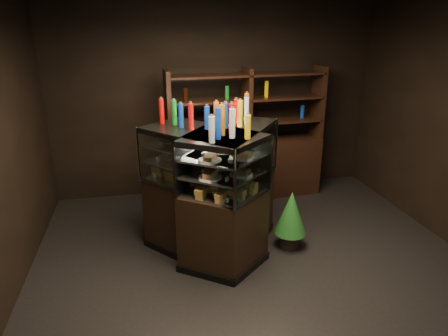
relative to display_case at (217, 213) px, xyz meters
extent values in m
plane|color=black|center=(0.36, -0.58, -0.51)|extent=(5.00, 5.00, 0.00)
cube|color=black|center=(0.36, 1.92, 0.99)|extent=(5.00, 0.02, 3.00)
cube|color=black|center=(0.15, 0.01, -0.06)|extent=(1.34, 1.49, 0.88)
cube|color=black|center=(0.15, 0.01, -0.47)|extent=(1.38, 1.54, 0.08)
cube|color=black|center=(0.15, 0.01, 0.97)|extent=(1.34, 1.49, 0.06)
cube|color=silver|center=(0.15, 0.01, 0.39)|extent=(1.26, 1.42, 0.02)
cube|color=silver|center=(0.15, 0.01, 0.60)|extent=(1.26, 1.42, 0.02)
cube|color=silver|center=(0.15, 0.01, 0.78)|extent=(1.26, 1.42, 0.02)
cube|color=white|center=(0.44, -0.19, 0.69)|extent=(0.79, 1.10, 0.62)
cylinder|color=silver|center=(0.82, 0.36, 0.69)|extent=(0.03, 0.03, 0.64)
cylinder|color=silver|center=(0.03, -0.74, 0.69)|extent=(0.03, 0.03, 0.64)
cube|color=black|center=(-0.15, -0.01, -0.06)|extent=(1.40, 1.46, 0.88)
cube|color=black|center=(-0.15, -0.01, -0.47)|extent=(1.44, 1.51, 0.08)
cube|color=black|center=(-0.15, -0.01, 0.97)|extent=(1.40, 1.46, 0.06)
cube|color=silver|center=(-0.15, -0.01, 0.39)|extent=(1.32, 1.39, 0.02)
cube|color=silver|center=(-0.15, -0.01, 0.60)|extent=(1.32, 1.39, 0.02)
cube|color=silver|center=(-0.15, -0.01, 0.78)|extent=(1.32, 1.39, 0.02)
cube|color=white|center=(-0.42, -0.23, 0.69)|extent=(0.89, 1.02, 0.62)
cylinder|color=silver|center=(0.03, -0.74, 0.69)|extent=(0.03, 0.03, 0.64)
cylinder|color=silver|center=(-0.85, 0.28, 0.69)|extent=(0.03, 0.03, 0.64)
cube|color=#B1853F|center=(-0.15, -0.47, 0.43)|extent=(0.18, 0.20, 0.06)
cube|color=#B1853F|center=(-0.02, -0.29, 0.43)|extent=(0.18, 0.20, 0.06)
cube|color=#B1853F|center=(0.11, -0.10, 0.43)|extent=(0.18, 0.20, 0.06)
cube|color=#B1853F|center=(0.25, 0.08, 0.43)|extent=(0.18, 0.20, 0.06)
cube|color=#B1853F|center=(0.38, 0.27, 0.43)|extent=(0.18, 0.20, 0.06)
cube|color=#B1853F|center=(0.51, 0.45, 0.43)|extent=(0.18, 0.20, 0.06)
cylinder|color=white|center=(-0.15, -0.41, 0.61)|extent=(0.24, 0.24, 0.02)
cube|color=#B1853F|center=(-0.15, -0.41, 0.65)|extent=(0.17, 0.19, 0.05)
cylinder|color=white|center=(0.05, -0.13, 0.61)|extent=(0.24, 0.24, 0.02)
cube|color=#B1853F|center=(0.05, -0.13, 0.65)|extent=(0.17, 0.19, 0.05)
cylinder|color=white|center=(0.25, 0.15, 0.61)|extent=(0.24, 0.24, 0.02)
cube|color=#B1853F|center=(0.25, 0.15, 0.65)|extent=(0.17, 0.19, 0.05)
cylinder|color=white|center=(0.45, 0.43, 0.61)|extent=(0.24, 0.24, 0.02)
cube|color=#B1853F|center=(0.45, 0.43, 0.65)|extent=(0.17, 0.19, 0.05)
cylinder|color=white|center=(-0.15, -0.41, 0.80)|extent=(0.24, 0.24, 0.02)
cube|color=#B1853F|center=(-0.15, -0.41, 0.84)|extent=(0.17, 0.19, 0.05)
cylinder|color=white|center=(0.05, -0.13, 0.80)|extent=(0.24, 0.24, 0.02)
cube|color=#B1853F|center=(0.05, -0.13, 0.84)|extent=(0.17, 0.19, 0.05)
cylinder|color=white|center=(0.25, 0.15, 0.80)|extent=(0.24, 0.24, 0.02)
cube|color=#B1853F|center=(0.25, 0.15, 0.84)|extent=(0.17, 0.19, 0.05)
cylinder|color=white|center=(0.45, 0.43, 0.80)|extent=(0.24, 0.24, 0.02)
cube|color=#B1853F|center=(0.45, 0.43, 0.84)|extent=(0.17, 0.19, 0.05)
cube|color=#B1853F|center=(-0.55, 0.40, 0.43)|extent=(0.19, 0.19, 0.06)
cube|color=#B1853F|center=(-0.40, 0.23, 0.43)|extent=(0.19, 0.19, 0.06)
cube|color=#B1853F|center=(-0.25, 0.06, 0.43)|extent=(0.19, 0.19, 0.06)
cube|color=#B1853F|center=(-0.10, -0.11, 0.43)|extent=(0.19, 0.19, 0.06)
cube|color=#B1853F|center=(0.04, -0.28, 0.43)|extent=(0.19, 0.19, 0.06)
cube|color=#B1853F|center=(0.19, -0.46, 0.43)|extent=(0.19, 0.19, 0.06)
cylinder|color=white|center=(-0.49, 0.38, 0.61)|extent=(0.24, 0.24, 0.02)
cube|color=#B1853F|center=(-0.49, 0.38, 0.65)|extent=(0.17, 0.18, 0.05)
cylinder|color=white|center=(-0.27, 0.12, 0.61)|extent=(0.24, 0.24, 0.02)
cube|color=#B1853F|center=(-0.27, 0.12, 0.65)|extent=(0.17, 0.18, 0.05)
cylinder|color=white|center=(-0.04, -0.13, 0.61)|extent=(0.24, 0.24, 0.02)
cube|color=#B1853F|center=(-0.04, -0.13, 0.65)|extent=(0.17, 0.18, 0.05)
cylinder|color=white|center=(0.18, -0.39, 0.61)|extent=(0.24, 0.24, 0.02)
cube|color=#B1853F|center=(0.18, -0.39, 0.65)|extent=(0.17, 0.18, 0.05)
cylinder|color=white|center=(-0.49, 0.38, 0.80)|extent=(0.24, 0.24, 0.02)
cube|color=#B1853F|center=(-0.49, 0.38, 0.84)|extent=(0.17, 0.18, 0.05)
cylinder|color=white|center=(-0.27, 0.12, 0.80)|extent=(0.24, 0.24, 0.02)
cube|color=#B1853F|center=(-0.27, 0.12, 0.84)|extent=(0.17, 0.18, 0.05)
cylinder|color=white|center=(-0.04, -0.13, 0.80)|extent=(0.24, 0.24, 0.02)
cube|color=#B1853F|center=(-0.04, -0.13, 0.84)|extent=(0.17, 0.18, 0.05)
cylinder|color=white|center=(0.18, -0.39, 0.80)|extent=(0.24, 0.24, 0.02)
cube|color=#B1853F|center=(0.18, -0.39, 0.84)|extent=(0.17, 0.18, 0.05)
cylinder|color=#147223|center=(-0.18, -0.45, 1.14)|extent=(0.06, 0.06, 0.28)
cylinder|color=silver|center=(-0.18, -0.45, 1.29)|extent=(0.03, 0.03, 0.02)
cylinder|color=#B20C0A|center=(-0.09, -0.34, 1.14)|extent=(0.06, 0.06, 0.28)
cylinder|color=silver|center=(-0.09, -0.34, 1.29)|extent=(0.03, 0.03, 0.02)
cylinder|color=black|center=(-0.01, -0.22, 1.14)|extent=(0.06, 0.06, 0.28)
cylinder|color=silver|center=(-0.01, -0.22, 1.29)|extent=(0.03, 0.03, 0.02)
cylinder|color=#0F38B2|center=(0.07, -0.11, 1.14)|extent=(0.06, 0.06, 0.28)
cylinder|color=silver|center=(0.07, -0.11, 1.29)|extent=(0.03, 0.03, 0.02)
cylinder|color=#D8590A|center=(0.15, 0.01, 1.14)|extent=(0.06, 0.06, 0.28)
cylinder|color=silver|center=(0.15, 0.01, 1.29)|extent=(0.03, 0.03, 0.02)
cylinder|color=silver|center=(0.24, 0.12, 1.14)|extent=(0.06, 0.06, 0.28)
cylinder|color=silver|center=(0.24, 0.12, 1.29)|extent=(0.03, 0.03, 0.02)
cylinder|color=yellow|center=(0.32, 0.24, 1.14)|extent=(0.06, 0.06, 0.28)
cylinder|color=silver|center=(0.32, 0.24, 1.29)|extent=(0.03, 0.03, 0.02)
cylinder|color=#147223|center=(0.40, 0.35, 1.14)|extent=(0.06, 0.06, 0.28)
cylinder|color=silver|center=(0.40, 0.35, 1.29)|extent=(0.03, 0.03, 0.02)
cylinder|color=#B20C0A|center=(0.48, 0.47, 1.14)|extent=(0.06, 0.06, 0.28)
cylinder|color=silver|center=(0.48, 0.47, 1.29)|extent=(0.03, 0.03, 0.02)
cylinder|color=#147223|center=(-0.53, 0.42, 1.14)|extent=(0.06, 0.06, 0.28)
cylinder|color=silver|center=(-0.53, 0.42, 1.29)|extent=(0.03, 0.03, 0.02)
cylinder|color=#B20C0A|center=(-0.43, 0.32, 1.14)|extent=(0.06, 0.06, 0.28)
cylinder|color=silver|center=(-0.43, 0.32, 1.29)|extent=(0.03, 0.03, 0.02)
cylinder|color=black|center=(-0.34, 0.21, 1.14)|extent=(0.06, 0.06, 0.28)
cylinder|color=silver|center=(-0.34, 0.21, 1.29)|extent=(0.03, 0.03, 0.02)
cylinder|color=#0F38B2|center=(-0.25, 0.10, 1.14)|extent=(0.06, 0.06, 0.28)
cylinder|color=silver|center=(-0.25, 0.10, 1.29)|extent=(0.03, 0.03, 0.02)
cylinder|color=#D8590A|center=(-0.15, -0.01, 1.14)|extent=(0.06, 0.06, 0.28)
cylinder|color=silver|center=(-0.15, -0.01, 1.29)|extent=(0.03, 0.03, 0.02)
cylinder|color=silver|center=(-0.06, -0.11, 1.14)|extent=(0.06, 0.06, 0.28)
cylinder|color=silver|center=(-0.06, -0.11, 1.29)|extent=(0.03, 0.03, 0.02)
cylinder|color=yellow|center=(0.03, -0.22, 1.14)|extent=(0.06, 0.06, 0.28)
cylinder|color=silver|center=(0.03, -0.22, 1.29)|extent=(0.03, 0.03, 0.02)
cylinder|color=#147223|center=(0.13, -0.33, 1.14)|extent=(0.06, 0.06, 0.28)
cylinder|color=silver|center=(0.13, -0.33, 1.29)|extent=(0.03, 0.03, 0.02)
cylinder|color=#B20C0A|center=(0.22, -0.43, 1.14)|extent=(0.06, 0.06, 0.28)
cylinder|color=silver|center=(0.22, -0.43, 1.29)|extent=(0.03, 0.03, 0.02)
cylinder|color=black|center=(0.89, -0.11, -0.41)|extent=(0.26, 0.26, 0.19)
cone|color=#19581D|center=(0.89, -0.11, -0.04)|extent=(0.39, 0.39, 0.54)
cone|color=#19581D|center=(0.89, -0.11, 0.14)|extent=(0.30, 0.30, 0.38)
cube|color=black|center=(0.74, 1.47, -0.06)|extent=(2.40, 0.57, 0.90)
cube|color=black|center=(-0.42, 1.40, 0.94)|extent=(0.08, 0.38, 1.10)
cube|color=black|center=(0.74, 1.47, 0.94)|extent=(0.08, 0.38, 1.10)
cube|color=black|center=(1.89, 1.54, 0.94)|extent=(0.08, 0.38, 1.10)
cube|color=black|center=(0.74, 1.47, 0.69)|extent=(2.35, 0.52, 0.03)
cube|color=black|center=(0.74, 1.47, 1.04)|extent=(2.35, 0.52, 0.03)
cube|color=black|center=(0.74, 1.47, 1.39)|extent=(2.35, 0.52, 0.03)
cylinder|color=#147223|center=(-0.16, 1.41, 0.82)|extent=(0.06, 0.06, 0.22)
cylinder|color=#B20C0A|center=(0.44, 1.45, 0.82)|extent=(0.06, 0.06, 0.22)
cylinder|color=black|center=(1.04, 1.49, 0.82)|extent=(0.06, 0.06, 0.22)
cylinder|color=#0F38B2|center=(1.64, 1.52, 0.82)|extent=(0.06, 0.06, 0.22)
camera|label=1|loc=(-0.79, -4.14, 2.11)|focal=32.00mm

